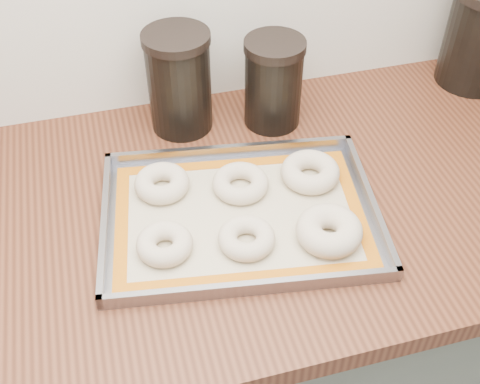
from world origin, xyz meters
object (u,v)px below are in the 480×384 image
object	(u,v)px
baking_tray	(240,215)
canister_left	(179,81)
bagel_back_left	(162,183)
bagel_front_mid	(247,238)
bagel_back_right	(310,172)
bagel_front_left	(165,244)
bagel_front_right	(329,231)
bagel_back_mid	(240,183)
canister_mid	(273,83)

from	to	relation	value
baking_tray	canister_left	world-z (taller)	canister_left
bagel_back_left	canister_left	distance (m)	0.21
bagel_front_mid	bagel_back_right	size ratio (longest dim) A/B	0.88
bagel_front_left	bagel_front_mid	world-z (taller)	bagel_front_left
baking_tray	bagel_back_right	bearing A→B (deg)	20.72
bagel_front_right	bagel_back_right	size ratio (longest dim) A/B	1.03
bagel_front_right	canister_left	world-z (taller)	canister_left
baking_tray	bagel_front_right	distance (m)	0.15
bagel_front_mid	bagel_back_mid	xyz separation A→B (m)	(0.02, 0.13, 0.00)
bagel_front_right	canister_left	size ratio (longest dim) A/B	0.53
bagel_back_right	bagel_front_mid	bearing A→B (deg)	-141.58
bagel_back_right	canister_left	bearing A→B (deg)	129.81
bagel_back_left	canister_left	world-z (taller)	canister_left
bagel_back_left	canister_left	bearing A→B (deg)	68.55
bagel_front_left	canister_left	bearing A→B (deg)	74.07
canister_left	bagel_front_mid	bearing A→B (deg)	-84.02
baking_tray	bagel_back_left	xyz separation A→B (m)	(-0.12, 0.10, 0.01)
baking_tray	bagel_back_left	bearing A→B (deg)	140.25
baking_tray	bagel_front_mid	size ratio (longest dim) A/B	5.47
canister_left	bagel_back_left	bearing A→B (deg)	-111.45
bagel_back_left	bagel_front_left	bearing A→B (deg)	-98.21
baking_tray	bagel_front_mid	bearing A→B (deg)	-96.06
bagel_front_mid	bagel_back_left	size ratio (longest dim) A/B	0.96
bagel_back_left	bagel_front_right	bearing A→B (deg)	-37.72
canister_left	bagel_back_mid	bearing A→B (deg)	-74.48
canister_left	canister_mid	size ratio (longest dim) A/B	1.13
bagel_front_left	bagel_back_right	world-z (taller)	bagel_back_right
baking_tray	bagel_front_left	bearing A→B (deg)	-162.08
bagel_front_left	bagel_back_right	size ratio (longest dim) A/B	0.86
bagel_front_right	bagel_back_mid	world-z (taller)	bagel_front_right
bagel_front_left	bagel_back_left	xyz separation A→B (m)	(0.02, 0.14, 0.00)
bagel_front_right	canister_left	xyz separation A→B (m)	(-0.17, 0.37, 0.08)
bagel_front_right	canister_mid	bearing A→B (deg)	88.43
bagel_front_mid	bagel_front_right	size ratio (longest dim) A/B	0.85
baking_tray	bagel_back_left	size ratio (longest dim) A/B	5.22
bagel_front_left	canister_left	size ratio (longest dim) A/B	0.45
bagel_back_left	bagel_back_mid	world-z (taller)	bagel_back_left
bagel_back_mid	bagel_front_mid	bearing A→B (deg)	-100.93
bagel_back_left	bagel_back_right	distance (m)	0.26
bagel_front_mid	bagel_back_left	world-z (taller)	bagel_back_left
bagel_front_left	bagel_back_left	bearing A→B (deg)	81.79
baking_tray	canister_mid	distance (m)	0.29
bagel_front_left	bagel_back_left	distance (m)	0.14
baking_tray	canister_mid	xyz separation A→B (m)	(0.13, 0.25, 0.08)
bagel_front_right	bagel_back_right	bearing A→B (deg)	81.90
bagel_front_left	canister_left	xyz separation A→B (m)	(0.09, 0.32, 0.08)
bagel_front_mid	bagel_back_mid	size ratio (longest dim) A/B	0.93
baking_tray	bagel_back_mid	world-z (taller)	bagel_back_mid
canister_left	canister_mid	world-z (taller)	canister_left
bagel_front_mid	canister_left	xyz separation A→B (m)	(-0.04, 0.35, 0.08)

